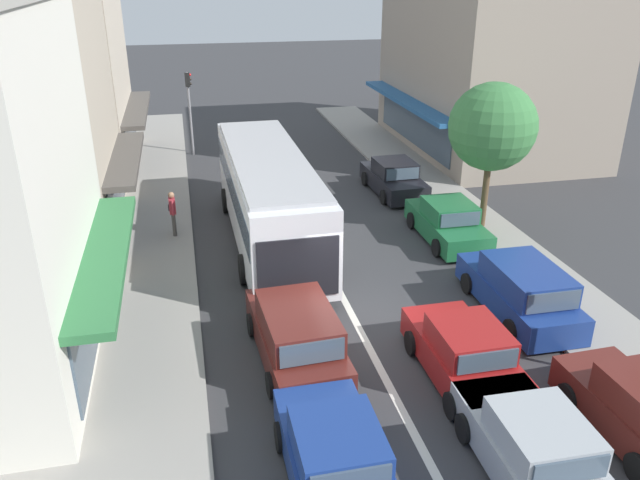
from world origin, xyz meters
name	(u,v)px	position (x,y,z in m)	size (l,w,h in m)	color
ground_plane	(361,332)	(0.00, 0.00, 0.00)	(140.00, 140.00, 0.00)	#353538
lane_centre_line	(327,267)	(0.00, 4.00, 0.00)	(0.20, 28.00, 0.01)	silver
sidewalk_left	(115,259)	(-6.80, 6.00, 0.07)	(5.20, 44.00, 0.14)	gray
kerb_right	(476,227)	(6.20, 6.00, 0.06)	(2.80, 44.00, 0.12)	gray
shopfront_mid_block	(1,120)	(-10.18, 8.86, 4.30)	(7.85, 7.67, 8.62)	#B2A38E
shopfront_far_end	(46,77)	(-10.18, 17.56, 4.34)	(7.87, 9.00, 8.69)	beige
building_right_far	(491,53)	(11.48, 16.54, 4.96)	(8.95, 12.20, 9.94)	gray
city_bus	(268,192)	(-1.53, 6.45, 1.88)	(2.80, 10.87, 3.23)	silver
sedan_queue_gap_filler	(337,462)	(-1.97, -5.22, 0.66)	(1.91, 4.21, 1.47)	navy
sedan_adjacent_lane_trail	(537,453)	(1.76, -5.81, 0.66)	(1.96, 4.23, 1.47)	#9EA3A8
wagon_adjacent_lane_lead	(296,335)	(-1.93, -0.94, 0.75)	(2.10, 4.58, 1.58)	#561E19
sedan_queue_far_back	(466,355)	(1.82, -2.54, 0.66)	(1.90, 4.20, 1.47)	maroon
parked_wagon_kerb_second	(520,290)	(4.60, -0.04, 0.75)	(1.97, 4.52, 1.58)	navy
parked_sedan_kerb_third	(448,223)	(4.70, 5.28, 0.66)	(1.92, 4.21, 1.47)	#1E6638
parked_sedan_kerb_rear	(394,178)	(4.45, 10.50, 0.66)	(1.98, 4.24, 1.47)	black
traffic_light_downstreet	(189,100)	(-3.79, 18.52, 2.85)	(0.33, 0.24, 4.20)	gray
street_tree_right	(492,127)	(6.42, 6.00, 3.85)	(3.11, 3.11, 5.42)	brown
pedestrian_with_handbag_near	(173,211)	(-4.83, 7.54, 1.07)	(0.28, 0.65, 1.63)	#4C4742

